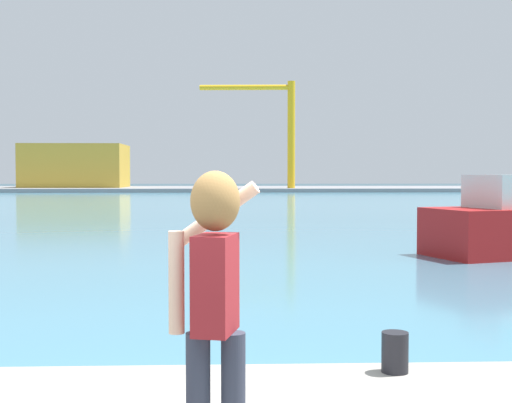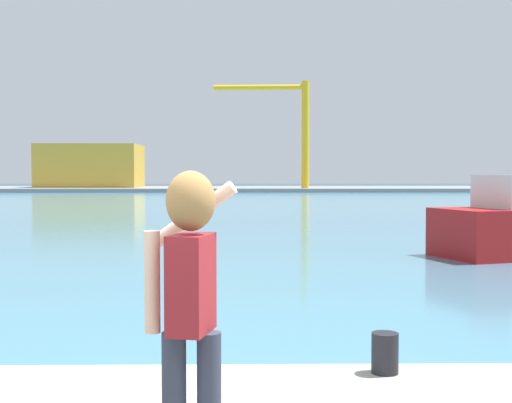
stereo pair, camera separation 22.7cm
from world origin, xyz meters
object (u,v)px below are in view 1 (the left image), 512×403
Objects in this scene: person_photographer at (214,290)px; warehouse_left at (76,166)px; port_crane at (278,121)px; harbor_bollard at (395,352)px.

warehouse_left is (-21.68, 92.78, 1.80)m from person_photographer.
warehouse_left is 29.48m from port_crane.
port_crane is (6.41, 86.03, 7.71)m from person_photographer.
harbor_bollard is 0.03× the size of warehouse_left.
person_photographer is at bearing -127.98° from harbor_bollard.
harbor_bollard is at bearing -93.33° from port_crane.
port_crane reaches higher than warehouse_left.
person_photographer is 2.63m from harbor_bollard.
warehouse_left is at bearing 104.33° from harbor_bollard.
person_photographer is at bearing -94.26° from port_crane.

